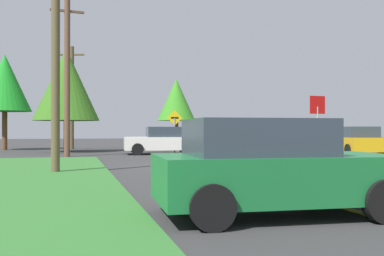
% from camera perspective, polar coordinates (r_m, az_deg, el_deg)
% --- Properties ---
extents(ground_plane, '(120.00, 120.00, 0.00)m').
position_cam_1_polar(ground_plane, '(18.41, 0.58, -4.72)').
color(ground_plane, '#333333').
extents(lane_stripe_center, '(0.20, 14.00, 0.01)m').
position_cam_1_polar(lane_stripe_center, '(10.93, 11.79, -7.77)').
color(lane_stripe_center, yellow).
rests_on(lane_stripe_center, ground).
extents(stop_sign, '(0.74, 0.12, 2.85)m').
position_cam_1_polar(stop_sign, '(19.81, 15.28, 1.41)').
color(stop_sign, '#9EA0A8').
rests_on(stop_sign, ground).
extents(car_on_crossroad, '(2.71, 4.77, 1.62)m').
position_cam_1_polar(car_on_crossroad, '(27.76, 19.43, -1.53)').
color(car_on_crossroad, orange).
rests_on(car_on_crossroad, ground).
extents(car_approaching_junction, '(4.54, 2.40, 1.62)m').
position_cam_1_polar(car_approaching_junction, '(27.33, -3.58, -1.56)').
color(car_approaching_junction, white).
rests_on(car_approaching_junction, ground).
extents(car_behind_on_main_road, '(4.10, 2.29, 1.62)m').
position_cam_1_polar(car_behind_on_main_road, '(7.85, 9.79, -4.87)').
color(car_behind_on_main_road, '#196B33').
rests_on(car_behind_on_main_road, ground).
extents(utility_pole_near, '(1.76, 0.63, 8.79)m').
position_cam_1_polar(utility_pole_near, '(15.93, -16.55, 10.95)').
color(utility_pole_near, brown).
rests_on(utility_pole_near, ground).
extents(utility_pole_mid, '(1.80, 0.41, 8.50)m').
position_cam_1_polar(utility_pole_mid, '(25.70, -15.21, 6.29)').
color(utility_pole_mid, brown).
rests_on(utility_pole_mid, ground).
extents(utility_pole_far, '(1.77, 0.59, 7.67)m').
position_cam_1_polar(utility_pole_far, '(35.53, -14.65, 3.83)').
color(utility_pole_far, brown).
rests_on(utility_pole_far, ground).
extents(direction_sign, '(0.91, 0.08, 2.60)m').
position_cam_1_polar(direction_sign, '(26.97, -2.15, 0.14)').
color(direction_sign, slate).
rests_on(direction_sign, ground).
extents(oak_tree_left, '(4.26, 4.26, 6.73)m').
position_cam_1_polar(oak_tree_left, '(31.06, -15.32, 5.21)').
color(oak_tree_left, brown).
rests_on(oak_tree_left, ground).
extents(pine_tree_center, '(2.73, 2.73, 5.12)m').
position_cam_1_polar(pine_tree_center, '(33.14, -1.96, 3.49)').
color(pine_tree_center, brown).
rests_on(pine_tree_center, ground).
extents(oak_tree_right, '(3.71, 3.71, 6.86)m').
position_cam_1_polar(oak_tree_right, '(35.63, -22.19, 5.19)').
color(oak_tree_right, brown).
rests_on(oak_tree_right, ground).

